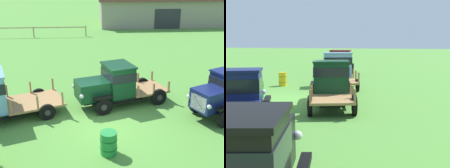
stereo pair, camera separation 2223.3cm
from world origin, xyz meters
TOP-DOWN VIEW (x-y plane):
  - ground_plane at (0.00, 0.00)m, footprint 240.00×240.00m
  - farm_shed at (12.41, 28.30)m, footprint 23.84×10.27m
  - paddock_fence at (-9.37, 19.54)m, footprint 16.72×0.59m
  - vintage_truck_midrow_center at (0.55, 2.20)m, footprint 5.09×3.14m
  - oil_drum_beside_row at (0.01, -2.11)m, footprint 0.65×0.65m

SIDE VIEW (x-z plane):
  - ground_plane at x=0.00m, z-range 0.00..0.00m
  - oil_drum_beside_row at x=0.01m, z-range 0.00..0.92m
  - paddock_fence at x=-9.37m, z-range 0.31..1.47m
  - vintage_truck_midrow_center at x=0.55m, z-range 0.07..2.21m
  - farm_shed at x=12.41m, z-range 0.02..3.65m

